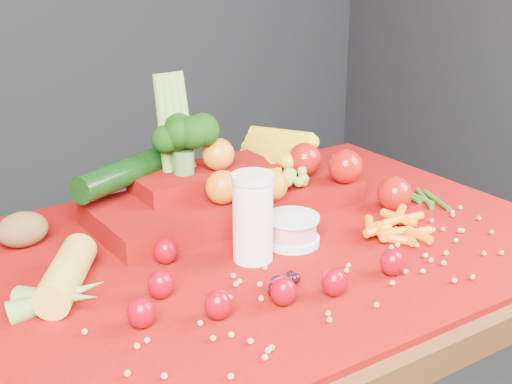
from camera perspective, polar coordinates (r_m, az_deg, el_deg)
table at (r=1.31m, az=0.49°, el=-8.26°), size 1.10×0.80×0.75m
red_cloth at (r=1.26m, az=0.51°, el=-4.25°), size 1.05×0.75×0.01m
milk_glass at (r=1.17m, az=-0.26°, el=-1.80°), size 0.07×0.07×0.15m
yogurt_bowl at (r=1.25m, az=2.91°, el=-2.96°), size 0.10×0.10×0.05m
strawberry_scatter at (r=1.08m, az=-1.00°, el=-7.15°), size 0.44×0.28×0.05m
dark_grape_cluster at (r=1.09m, az=2.30°, el=-7.40°), size 0.06×0.05×0.03m
soybean_scatter at (r=1.12m, az=6.37°, el=-7.32°), size 0.84×0.24×0.01m
corn_ear at (r=1.09m, az=-15.37°, el=-7.60°), size 0.25×0.27×0.06m
potato at (r=1.30m, az=-18.20°, el=-2.87°), size 0.09×0.07×0.06m
baby_carrot_pile at (r=1.31m, az=11.55°, el=-2.78°), size 0.17×0.17×0.03m
green_bean_pile at (r=1.49m, az=12.91°, el=-0.44°), size 0.14×0.12×0.01m
produce_mound at (r=1.38m, az=-2.06°, el=0.77°), size 0.60×0.37×0.27m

